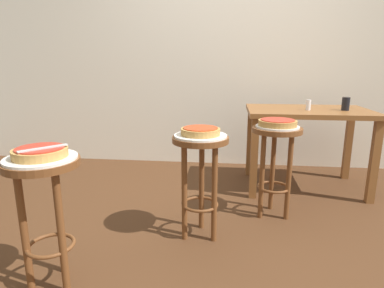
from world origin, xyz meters
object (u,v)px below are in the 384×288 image
object	(u,v)px
cup_near_edge	(346,104)
condiment_shaker	(308,105)
stool_leftside	(276,152)
dining_table	(307,122)
serving_plate_foreground	(41,158)
serving_plate_middle	(200,136)
stool_middle	(200,165)
serving_plate_leftside	(277,127)
stool_foreground	(45,196)
pizza_middle	(200,131)
pizza_leftside	(278,123)
pizza_server_knife	(43,148)
pizza_foreground	(40,152)

from	to	relation	value
cup_near_edge	condiment_shaker	xyz separation A→B (m)	(-0.31, -0.02, -0.01)
stool_leftside	dining_table	distance (m)	0.72
serving_plate_foreground	serving_plate_middle	size ratio (longest dim) A/B	1.01
stool_middle	serving_plate_leftside	xyz separation A→B (m)	(0.51, 0.37, 0.19)
stool_foreground	stool_middle	distance (m)	0.91
pizza_middle	pizza_leftside	distance (m)	0.63
stool_middle	pizza_leftside	xyz separation A→B (m)	(0.51, 0.37, 0.22)
serving_plate_foreground	stool_leftside	distance (m)	1.55
stool_middle	pizza_server_knife	bearing A→B (deg)	-138.03
serving_plate_middle	cup_near_edge	bearing A→B (deg)	39.13
stool_foreground	pizza_leftside	distance (m)	1.55
serving_plate_foreground	dining_table	world-z (taller)	dining_table
cup_near_edge	condiment_shaker	size ratio (longest dim) A/B	1.27
serving_plate_middle	serving_plate_leftside	xyz separation A→B (m)	(0.51, 0.37, 0.00)
serving_plate_foreground	stool_middle	size ratio (longest dim) A/B	0.49
stool_foreground	serving_plate_middle	world-z (taller)	serving_plate_middle
pizza_middle	pizza_server_knife	world-z (taller)	pizza_server_knife
stool_foreground	pizza_foreground	distance (m)	0.22
serving_plate_foreground	pizza_middle	world-z (taller)	pizza_middle
pizza_middle	stool_leftside	bearing A→B (deg)	35.47
pizza_leftside	pizza_server_knife	bearing A→B (deg)	-140.71
serving_plate_foreground	pizza_foreground	distance (m)	0.03
serving_plate_middle	pizza_leftside	xyz separation A→B (m)	(0.51, 0.37, 0.03)
pizza_foreground	stool_middle	world-z (taller)	pizza_foreground
stool_middle	dining_table	distance (m)	1.32
dining_table	stool_foreground	bearing A→B (deg)	-134.81
stool_foreground	pizza_middle	distance (m)	0.93
serving_plate_leftside	serving_plate_foreground	bearing A→B (deg)	-141.99
stool_foreground	condiment_shaker	world-z (taller)	condiment_shaker
pizza_foreground	pizza_middle	size ratio (longest dim) A/B	1.02
serving_plate_foreground	pizza_server_knife	world-z (taller)	pizza_server_knife
pizza_middle	pizza_foreground	bearing A→B (deg)	-140.23
stool_foreground	pizza_leftside	xyz separation A→B (m)	(1.21, 0.95, 0.22)
stool_middle	pizza_server_knife	xyz separation A→B (m)	(-0.67, -0.60, 0.24)
cup_near_edge	serving_plate_leftside	bearing A→B (deg)	-138.18
dining_table	cup_near_edge	bearing A→B (deg)	-10.23
stool_foreground	pizza_leftside	size ratio (longest dim) A/B	2.51
serving_plate_foreground	pizza_leftside	bearing A→B (deg)	38.01
condiment_shaker	pizza_server_knife	bearing A→B (deg)	-134.81
cup_near_edge	pizza_server_knife	distance (m)	2.38
pizza_foreground	pizza_server_knife	xyz separation A→B (m)	(0.03, -0.02, 0.03)
pizza_foreground	stool_middle	bearing A→B (deg)	39.77
stool_foreground	pizza_leftside	world-z (taller)	pizza_leftside
pizza_server_knife	dining_table	bearing A→B (deg)	-1.10
stool_leftside	dining_table	size ratio (longest dim) A/B	0.64
stool_middle	stool_leftside	size ratio (longest dim) A/B	1.00
stool_middle	stool_leftside	bearing A→B (deg)	35.47
serving_plate_foreground	condiment_shaker	bearing A→B (deg)	44.25
stool_leftside	condiment_shaker	world-z (taller)	condiment_shaker
stool_foreground	pizza_leftside	bearing A→B (deg)	38.01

